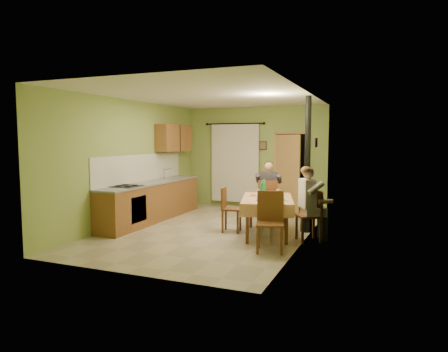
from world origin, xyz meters
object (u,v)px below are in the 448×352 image
at_px(chair_left, 231,218).
at_px(man_far, 269,185).
at_px(chair_right, 309,226).
at_px(chair_near, 270,234).
at_px(chair_far, 268,211).
at_px(stove_flue, 307,183).
at_px(dining_table, 267,217).
at_px(man_right, 309,195).

height_order(chair_left, man_far, man_far).
relative_size(chair_right, man_far, 0.69).
relative_size(chair_near, chair_left, 1.10).
bearing_deg(chair_far, man_far, 90.00).
distance_m(chair_right, man_far, 1.80).
xyz_separation_m(chair_near, stove_flue, (0.31, 1.71, 0.73)).
bearing_deg(dining_table, chair_far, 89.06).
height_order(chair_near, chair_left, chair_near).
height_order(dining_table, chair_far, chair_far).
distance_m(dining_table, man_right, 0.99).
relative_size(chair_near, man_right, 0.74).
bearing_deg(stove_flue, man_far, 153.02).
bearing_deg(chair_right, chair_near, 121.51).
relative_size(chair_right, stove_flue, 0.34).
bearing_deg(chair_left, man_right, 74.60).
distance_m(chair_far, man_right, 1.78).
distance_m(chair_near, stove_flue, 1.89).
xyz_separation_m(dining_table, man_far, (-0.29, 1.11, 0.50)).
bearing_deg(stove_flue, chair_far, 153.65).
height_order(chair_far, chair_left, chair_far).
bearing_deg(chair_left, chair_right, 74.88).
height_order(dining_table, chair_right, chair_right).
xyz_separation_m(chair_right, man_far, (-1.15, 1.25, 0.59)).
bearing_deg(stove_flue, dining_table, -136.93).
relative_size(chair_near, chair_right, 1.07).
xyz_separation_m(chair_right, chair_left, (-1.64, 0.16, -0.00)).
bearing_deg(chair_far, chair_near, -85.45).
height_order(chair_left, man_right, man_right).
bearing_deg(man_right, man_far, 11.47).
xyz_separation_m(dining_table, chair_near, (0.36, -1.09, -0.09)).
relative_size(chair_far, chair_near, 0.98).
relative_size(dining_table, chair_near, 1.79).
distance_m(chair_near, chair_right, 1.07).
relative_size(chair_left, man_far, 0.67).
height_order(chair_near, man_far, man_far).
height_order(dining_table, man_right, man_right).
bearing_deg(man_right, chair_right, -90.00).
relative_size(chair_right, man_right, 0.69).
distance_m(chair_near, man_right, 1.21).
bearing_deg(chair_right, chair_far, 12.17).
bearing_deg(chair_far, dining_table, -87.36).
bearing_deg(chair_left, stove_flue, 103.15).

